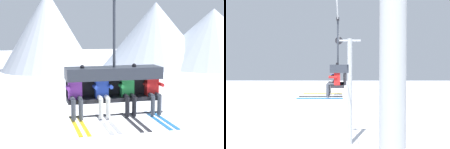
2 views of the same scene
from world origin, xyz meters
TOP-DOWN VIEW (x-y plane):
  - lift_tower_near at (-8.20, -0.02)m, footprint 0.36×1.88m
  - lift_cable at (0.25, -0.80)m, footprint 18.88×0.05m
  - chairlift_chair at (1.20, -0.73)m, footprint 2.41×0.74m
  - skier_purple at (0.21, -0.94)m, footprint 0.48×1.70m
  - skier_blue at (0.87, -0.95)m, footprint 0.46×1.70m
  - skier_green at (1.54, -0.94)m, footprint 0.48×1.70m
  - skier_red at (2.20, -0.95)m, footprint 0.46×1.70m

SIDE VIEW (x-z plane):
  - lift_tower_near at x=-8.20m, z-range 0.17..8.13m
  - skier_blue at x=0.87m, z-range 4.66..5.89m
  - skier_red at x=2.20m, z-range 4.66..5.89m
  - skier_purple at x=0.21m, z-range 4.63..5.97m
  - skier_green at x=1.54m, z-range 4.63..5.97m
  - chairlift_chair at x=1.20m, z-range 4.07..7.10m
  - lift_cable at x=0.25m, z-range 7.66..7.71m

